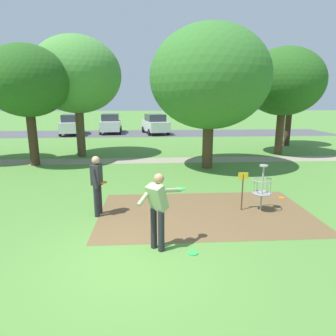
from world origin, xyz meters
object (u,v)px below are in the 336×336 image
frisbee_mid_grass (193,253)px  tree_mid_right (210,78)px  tree_mid_left (27,82)px  parked_car_leftmost (72,125)px  frisbee_near_basket (97,191)px  frisbee_far_left (262,193)px  tree_mid_center (77,75)px  parked_car_center_right (155,124)px  player_throwing (97,182)px  frisbee_by_tee (282,198)px  disc_golf_basket (260,186)px  tree_far_left (292,85)px  parked_car_center_left (111,123)px  player_foreground_watching (158,207)px  tree_near_right (284,82)px

frisbee_mid_grass → tree_mid_right: 9.20m
tree_mid_left → parked_car_leftmost: size_ratio=1.30×
frisbee_near_basket → frisbee_far_left: 5.85m
frisbee_near_basket → tree_mid_center: 8.41m
frisbee_far_left → parked_car_center_right: parked_car_center_right is taller
frisbee_mid_grass → parked_car_center_right: parked_car_center_right is taller
frisbee_far_left → tree_mid_center: size_ratio=0.03×
player_throwing → parked_car_center_right: (1.98, 20.12, -0.05)m
frisbee_by_tee → parked_car_center_right: size_ratio=0.05×
disc_golf_basket → tree_mid_left: 11.67m
tree_mid_right → parked_car_center_right: bearing=98.8°
frisbee_near_basket → parked_car_center_right: (2.41, 17.89, 0.91)m
tree_far_left → parked_car_center_left: tree_far_left is taller
frisbee_far_left → tree_far_left: (5.78, 10.59, 4.18)m
player_throwing → tree_far_left: tree_far_left is taller
player_foreground_watching → parked_car_center_right: size_ratio=0.38×
player_throwing → tree_mid_left: (-4.27, 6.79, 3.06)m
player_foreground_watching → parked_car_center_left: parked_car_center_left is taller
tree_far_left → tree_mid_center: bearing=-166.9°
tree_mid_left → parked_car_leftmost: 13.61m
player_foreground_watching → tree_near_right: 13.75m
tree_mid_center → tree_near_right: bearing=-0.1°
frisbee_near_basket → frisbee_by_tee: same height
frisbee_by_tee → tree_near_right: bearing=67.3°
tree_far_left → parked_car_center_right: tree_far_left is taller
disc_golf_basket → frisbee_mid_grass: (-2.30, -2.34, -0.74)m
player_throwing → parked_car_leftmost: parked_car_leftmost is taller
disc_golf_basket → tree_mid_left: (-8.94, 6.74, 3.27)m
player_foreground_watching → tree_mid_right: (2.57, 7.76, 3.17)m
tree_far_left → parked_car_leftmost: size_ratio=1.28×
frisbee_mid_grass → player_throwing: bearing=136.0°
disc_golf_basket → tree_far_left: tree_far_left is taller
player_foreground_watching → tree_near_right: tree_near_right is taller
frisbee_by_tee → parked_car_leftmost: size_ratio=0.05×
parked_car_center_left → frisbee_near_basket: bearing=-84.3°
frisbee_far_left → parked_car_leftmost: parked_car_leftmost is taller
frisbee_near_basket → tree_far_left: tree_far_left is taller
parked_car_center_left → disc_golf_basket: bearing=-71.6°
frisbee_near_basket → frisbee_mid_grass: bearing=-58.2°
disc_golf_basket → player_foreground_watching: player_foreground_watching is taller
tree_mid_left → parked_car_center_right: 15.04m
tree_mid_left → parked_car_center_left: bearing=82.2°
frisbee_by_tee → player_throwing: bearing=-169.2°
player_throwing → tree_mid_left: 8.59m
tree_mid_right → tree_far_left: (6.96, 6.51, 0.04)m
frisbee_near_basket → parked_car_leftmost: parked_car_leftmost is taller
player_throwing → parked_car_center_right: bearing=84.4°
tree_far_left → parked_car_center_right: size_ratio=1.25×
player_throwing → tree_mid_center: tree_mid_center is taller
player_throwing → frisbee_near_basket: (-0.43, 2.23, -0.96)m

